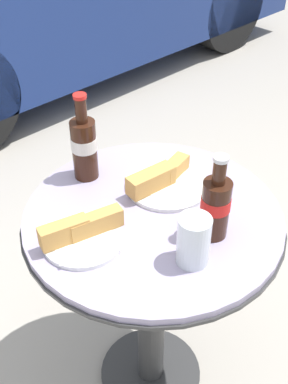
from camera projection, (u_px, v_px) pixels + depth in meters
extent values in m
plane|color=#A8A093|center=(151.00, 373.00, 1.76)|extent=(30.00, 30.00, 0.00)
cylinder|color=#333333|center=(151.00, 372.00, 1.75)|extent=(0.36, 0.36, 0.02)
cylinder|color=#333333|center=(152.00, 306.00, 1.52)|extent=(0.09, 0.09, 0.74)
cylinder|color=#333333|center=(153.00, 220.00, 1.29)|extent=(0.70, 0.70, 0.01)
cylinder|color=#9E93B2|center=(153.00, 215.00, 1.28)|extent=(0.69, 0.69, 0.02)
cylinder|color=#33190F|center=(215.00, 209.00, 1.16)|extent=(0.07, 0.07, 0.16)
cylinder|color=red|center=(216.00, 203.00, 1.15)|extent=(0.07, 0.07, 0.03)
cylinder|color=#33190F|center=(219.00, 172.00, 1.09)|extent=(0.03, 0.03, 0.06)
cylinder|color=silver|center=(221.00, 159.00, 1.07)|extent=(0.04, 0.04, 0.01)
cylinder|color=#33190F|center=(85.00, 150.00, 1.35)|extent=(0.07, 0.07, 0.18)
cylinder|color=silver|center=(84.00, 143.00, 1.34)|extent=(0.07, 0.07, 0.04)
cylinder|color=#33190F|center=(81.00, 110.00, 1.27)|extent=(0.03, 0.03, 0.07)
cylinder|color=red|center=(80.00, 96.00, 1.25)|extent=(0.04, 0.04, 0.01)
cylinder|color=silver|center=(193.00, 245.00, 1.11)|extent=(0.07, 0.07, 0.10)
cylinder|color=silver|center=(194.00, 240.00, 1.10)|extent=(0.08, 0.08, 0.13)
cylinder|color=white|center=(167.00, 185.00, 1.36)|extent=(0.24, 0.24, 0.01)
cube|color=white|center=(167.00, 183.00, 1.36)|extent=(0.16, 0.16, 0.00)
cube|color=#C68E47|center=(151.00, 180.00, 1.32)|extent=(0.15, 0.06, 0.05)
cube|color=#C68E47|center=(174.00, 168.00, 1.38)|extent=(0.12, 0.07, 0.04)
cylinder|color=white|center=(83.00, 239.00, 1.19)|extent=(0.20, 0.20, 0.01)
cube|color=white|center=(83.00, 237.00, 1.18)|extent=(0.20, 0.20, 0.00)
cube|color=#C68E47|center=(64.00, 232.00, 1.15)|extent=(0.13, 0.07, 0.06)
cube|color=#C68E47|center=(96.00, 223.00, 1.19)|extent=(0.14, 0.07, 0.05)
cylinder|color=black|center=(226.00, 6.00, 3.96)|extent=(0.71, 0.22, 0.71)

